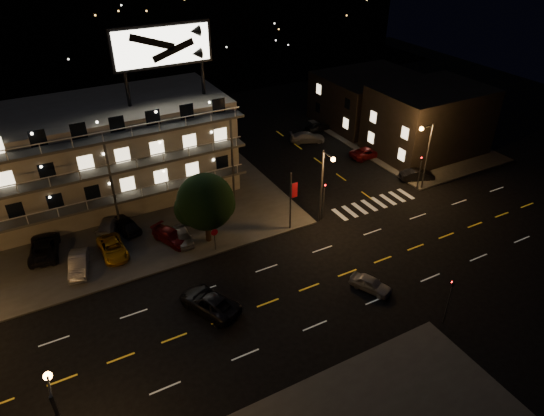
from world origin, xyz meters
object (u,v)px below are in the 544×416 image
lot_car_2 (113,248)px  side_car_0 (417,175)px  road_car_west (209,302)px  lot_car_4 (183,237)px  lot_car_7 (108,225)px  road_car_east (371,284)px  tree (205,203)px

lot_car_2 → side_car_0: bearing=-5.1°
lot_car_2 → road_car_west: bearing=-66.1°
side_car_0 → road_car_west: bearing=127.3°
lot_car_4 → lot_car_7: bearing=141.0°
lot_car_2 → lot_car_4: lot_car_2 is taller
lot_car_4 → road_car_west: (-1.22, -9.64, -0.02)m
side_car_0 → road_car_east: (-17.06, -12.86, -0.06)m
lot_car_2 → lot_car_7: size_ratio=1.09×
side_car_0 → road_car_east: 21.37m
lot_car_7 → road_car_west: (4.61, -15.13, -0.02)m
lot_car_4 → lot_car_7: lot_car_7 is taller
lot_car_7 → road_car_west: 15.81m
road_car_west → road_car_east: bearing=137.9°
tree → lot_car_4: (-2.20, 0.88, -3.57)m
lot_car_2 → lot_car_7: (0.51, 4.24, -0.03)m
lot_car_2 → lot_car_4: (6.34, -1.25, -0.03)m
lot_car_4 → side_car_0: (28.68, -1.08, -0.10)m
lot_car_4 → road_car_east: 18.14m
tree → lot_car_7: 10.85m
tree → lot_car_7: (-8.03, 6.37, -3.56)m
tree → road_car_west: (-3.42, -8.75, -3.58)m
lot_car_7 → road_car_west: road_car_west is taller
lot_car_2 → road_car_east: lot_car_2 is taller
lot_car_4 → lot_car_2: bearing=173.1°
side_car_0 → tree: bearing=110.9°
road_car_east → lot_car_7: bearing=107.0°
lot_car_7 → side_car_0: bearing=-166.2°
lot_car_2 → lot_car_4: bearing=-12.4°
lot_car_2 → road_car_east: bearing=-41.5°
lot_car_7 → road_car_east: lot_car_7 is taller
lot_car_4 → road_car_west: size_ratio=0.67×
tree → lot_car_2: tree is taller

